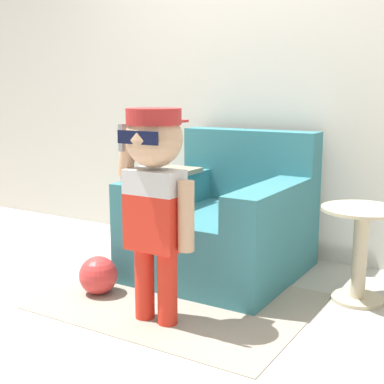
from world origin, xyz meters
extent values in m
plane|color=#ADA89E|center=(0.00, 0.00, 0.00)|extent=(10.00, 10.00, 0.00)
cube|color=silver|center=(0.00, 0.76, 1.30)|extent=(10.00, 0.05, 2.60)
cube|color=teal|center=(0.05, 0.15, 0.20)|extent=(0.93, 1.00, 0.40)
cube|color=teal|center=(0.05, 0.56, 0.64)|extent=(0.93, 0.18, 0.47)
cube|color=teal|center=(-0.31, 0.06, 0.50)|extent=(0.21, 0.82, 0.20)
cube|color=teal|center=(0.40, 0.06, 0.50)|extent=(0.21, 0.82, 0.20)
cube|color=gray|center=(-0.31, 0.06, 0.62)|extent=(0.25, 0.55, 0.03)
cylinder|color=red|center=(0.04, -0.64, 0.19)|extent=(0.10, 0.10, 0.37)
cylinder|color=red|center=(0.18, -0.64, 0.19)|extent=(0.10, 0.10, 0.37)
cube|color=red|center=(0.11, -0.64, 0.51)|extent=(0.27, 0.16, 0.27)
cube|color=silver|center=(0.11, -0.64, 0.70)|extent=(0.27, 0.16, 0.12)
sphere|color=tan|center=(0.11, -0.64, 0.91)|extent=(0.27, 0.27, 0.27)
cylinder|color=#B22828|center=(0.11, -0.64, 1.01)|extent=(0.26, 0.26, 0.08)
cube|color=#B22828|center=(0.11, -0.52, 0.98)|extent=(0.16, 0.12, 0.01)
cube|color=#0F1433|center=(0.11, -0.77, 0.92)|extent=(0.22, 0.01, 0.06)
cylinder|color=tan|center=(0.29, -0.64, 0.56)|extent=(0.08, 0.08, 0.33)
cylinder|color=tan|center=(-0.05, -0.64, 0.82)|extent=(0.11, 0.08, 0.20)
cube|color=gray|center=(-0.04, -0.66, 0.91)|extent=(0.02, 0.07, 0.13)
cylinder|color=beige|center=(0.90, 0.14, 0.01)|extent=(0.28, 0.28, 0.02)
cylinder|color=beige|center=(0.90, 0.14, 0.25)|extent=(0.08, 0.08, 0.50)
cylinder|color=beige|center=(0.90, 0.14, 0.51)|extent=(0.43, 0.43, 0.02)
cube|color=#9E9384|center=(0.08, -0.37, 0.00)|extent=(1.37, 1.05, 0.01)
sphere|color=#D13838|center=(-0.37, -0.51, 0.11)|extent=(0.22, 0.22, 0.22)
camera|label=1|loc=(1.56, -2.69, 1.13)|focal=50.00mm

